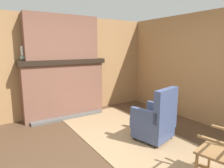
% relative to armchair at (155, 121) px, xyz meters
% --- Properties ---
extents(ground_plane, '(14.00, 14.00, 0.00)m').
position_rel_armchair_xyz_m(ground_plane, '(0.05, -0.91, -0.36)').
color(ground_plane, '#4C3523').
extents(wood_panel_wall_left, '(0.06, 5.35, 2.40)m').
position_rel_armchair_xyz_m(wood_panel_wall_left, '(-2.35, -0.91, 0.84)').
color(wood_panel_wall_left, '#9E7247').
rests_on(wood_panel_wall_left, ground).
extents(wood_panel_wall_back, '(5.35, 0.09, 2.40)m').
position_rel_armchair_xyz_m(wood_panel_wall_back, '(0.08, 1.50, 0.84)').
color(wood_panel_wall_back, '#9E7247').
rests_on(wood_panel_wall_back, ground).
extents(fireplace_hearth, '(0.55, 2.00, 1.38)m').
position_rel_armchair_xyz_m(fireplace_hearth, '(-2.14, -0.91, 0.32)').
color(fireplace_hearth, brown).
rests_on(fireplace_hearth, ground).
extents(chimney_breast, '(0.30, 1.67, 1.00)m').
position_rel_armchair_xyz_m(chimney_breast, '(-2.15, -0.91, 1.52)').
color(chimney_breast, brown).
rests_on(chimney_breast, fireplace_hearth).
extents(area_rug, '(3.61, 1.57, 0.01)m').
position_rel_armchair_xyz_m(area_rug, '(-0.26, -0.30, -0.36)').
color(area_rug, '#997A56').
rests_on(area_rug, ground).
extents(armchair, '(0.72, 0.74, 0.98)m').
position_rel_armchair_xyz_m(armchair, '(0.00, 0.00, 0.00)').
color(armchair, '#3D4C75').
rests_on(armchair, ground).
extents(firewood_stack, '(0.48, 0.44, 0.24)m').
position_rel_armchair_xyz_m(firewood_stack, '(-1.03, 1.01, -0.24)').
color(firewood_stack, brown).
rests_on(firewood_stack, ground).
extents(oil_lamp_vase, '(0.11, 0.11, 0.30)m').
position_rel_armchair_xyz_m(oil_lamp_vase, '(-2.18, -1.77, 1.12)').
color(oil_lamp_vase, '#99B29E').
rests_on(oil_lamp_vase, fireplace_hearth).
extents(storage_case, '(0.16, 0.24, 0.16)m').
position_rel_armchair_xyz_m(storage_case, '(-2.18, -0.44, 1.09)').
color(storage_case, gray).
rests_on(storage_case, fireplace_hearth).
extents(decorative_plate_on_mantel, '(0.07, 0.26, 0.25)m').
position_rel_armchair_xyz_m(decorative_plate_on_mantel, '(-2.20, -0.94, 1.14)').
color(decorative_plate_on_mantel, '#336093').
rests_on(decorative_plate_on_mantel, fireplace_hearth).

